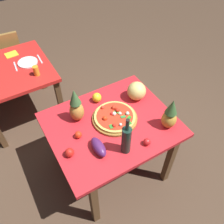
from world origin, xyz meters
name	(u,v)px	position (x,y,z in m)	size (l,w,h in m)	color
ground_plane	(112,166)	(0.00, 0.00, 0.00)	(10.00, 10.00, 0.00)	#4C3828
display_table	(111,130)	(0.00, 0.00, 0.64)	(1.10, 0.91, 0.73)	brown
background_table	(13,77)	(-0.57, 1.24, 0.62)	(0.85, 0.89, 0.73)	brown
dining_chair	(7,56)	(-0.52, 1.91, 0.48)	(0.43, 0.43, 0.85)	olive
pizza_board	(115,118)	(0.05, 0.03, 0.75)	(0.40, 0.40, 0.03)	olive
pizza	(115,116)	(0.05, 0.03, 0.77)	(0.37, 0.37, 0.06)	#D5B454
wine_bottle	(126,139)	(-0.04, -0.30, 0.88)	(0.08, 0.08, 0.37)	#162D24
pineapple_left	(76,107)	(-0.23, 0.20, 0.89)	(0.12, 0.12, 0.35)	#C3883A
pineapple_right	(170,115)	(0.41, -0.27, 0.87)	(0.13, 0.13, 0.31)	gold
melon	(137,91)	(0.37, 0.16, 0.82)	(0.18, 0.18, 0.18)	#DEC970
bell_pepper	(97,98)	(0.02, 0.31, 0.78)	(0.09, 0.09, 0.10)	yellow
eggplant	(98,147)	(-0.23, -0.19, 0.78)	(0.20, 0.09, 0.09)	#4E2058
tomato_at_corner	(69,153)	(-0.45, -0.12, 0.77)	(0.07, 0.07, 0.07)	red
tomato_near_board	(78,135)	(-0.31, 0.01, 0.76)	(0.06, 0.06, 0.06)	red
tomato_beside_pepper	(147,142)	(0.14, -0.34, 0.76)	(0.06, 0.06, 0.06)	red
drinking_glass_juice	(36,71)	(-0.35, 0.99, 0.79)	(0.06, 0.06, 0.11)	orange
dinner_plate	(28,62)	(-0.37, 1.25, 0.74)	(0.22, 0.22, 0.02)	white
fork_utensil	(15,66)	(-0.51, 1.25, 0.74)	(0.02, 0.18, 0.01)	silver
knife_utensil	(40,59)	(-0.23, 1.25, 0.74)	(0.02, 0.18, 0.01)	silver
napkin_folded	(11,54)	(-0.49, 1.51, 0.74)	(0.14, 0.12, 0.01)	yellow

